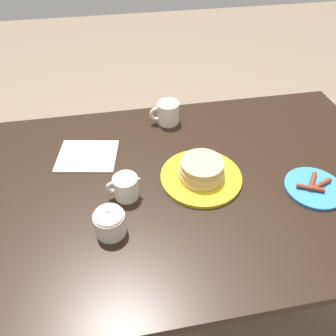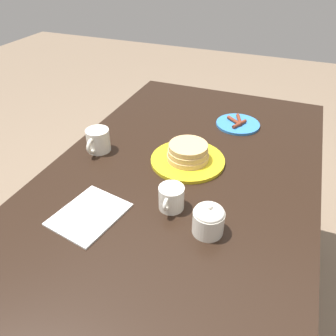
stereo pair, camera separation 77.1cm
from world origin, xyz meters
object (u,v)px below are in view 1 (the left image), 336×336
creamer_pitcher (126,187)px  napkin (87,156)px  side_plate_bacon (314,187)px  sugar_bowl (110,221)px  coffee_mug (167,113)px  pancake_plate (201,173)px

creamer_pitcher → napkin: size_ratio=0.48×
creamer_pitcher → napkin: (0.11, -0.20, -0.03)m
side_plate_bacon → creamer_pitcher: creamer_pitcher is taller
sugar_bowl → napkin: sugar_bowl is taller
side_plate_bacon → napkin: 0.72m
coffee_mug → sugar_bowl: size_ratio=1.21×
pancake_plate → side_plate_bacon: pancake_plate is taller
pancake_plate → coffee_mug: size_ratio=2.26×
side_plate_bacon → napkin: (0.67, -0.27, -0.00)m
side_plate_bacon → sugar_bowl: bearing=4.4°
napkin → creamer_pitcher: bearing=119.9°
pancake_plate → sugar_bowl: size_ratio=2.73×
sugar_bowl → napkin: (0.06, -0.32, -0.04)m
creamer_pitcher → coffee_mug: bearing=-117.8°
coffee_mug → creamer_pitcher: (0.18, 0.35, -0.00)m
sugar_bowl → pancake_plate: bearing=-152.2°
sugar_bowl → side_plate_bacon: bearing=-175.6°
pancake_plate → side_plate_bacon: size_ratio=1.44×
side_plate_bacon → sugar_bowl: (0.60, 0.05, 0.04)m
coffee_mug → sugar_bowl: sugar_bowl is taller
pancake_plate → creamer_pitcher: 0.23m
coffee_mug → napkin: coffee_mug is taller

